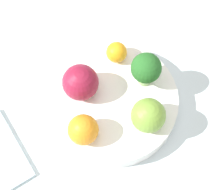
% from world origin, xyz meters
% --- Properties ---
extents(ground_plane, '(6.00, 6.00, 0.00)m').
position_xyz_m(ground_plane, '(0.00, 0.00, 0.00)').
color(ground_plane, gray).
extents(table_surface, '(1.20, 1.20, 0.02)m').
position_xyz_m(table_surface, '(0.00, 0.00, 0.01)').
color(table_surface, silver).
rests_on(table_surface, ground_plane).
extents(bowl, '(0.21, 0.21, 0.03)m').
position_xyz_m(bowl, '(0.00, 0.00, 0.04)').
color(bowl, white).
rests_on(bowl, table_surface).
extents(broccoli, '(0.05, 0.05, 0.06)m').
position_xyz_m(broccoli, '(0.06, -0.01, 0.09)').
color(broccoli, '#99C17A').
rests_on(broccoli, bowl).
extents(apple_red, '(0.06, 0.06, 0.06)m').
position_xyz_m(apple_red, '(-0.03, 0.04, 0.08)').
color(apple_red, maroon).
rests_on(apple_red, bowl).
extents(apple_green, '(0.05, 0.05, 0.05)m').
position_xyz_m(apple_green, '(0.01, -0.07, 0.08)').
color(apple_green, olive).
rests_on(apple_green, bowl).
extents(orange_front, '(0.05, 0.05, 0.05)m').
position_xyz_m(orange_front, '(-0.07, -0.02, 0.07)').
color(orange_front, orange).
rests_on(orange_front, bowl).
extents(orange_back, '(0.03, 0.03, 0.03)m').
position_xyz_m(orange_back, '(0.05, 0.05, 0.07)').
color(orange_back, orange).
rests_on(orange_back, bowl).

